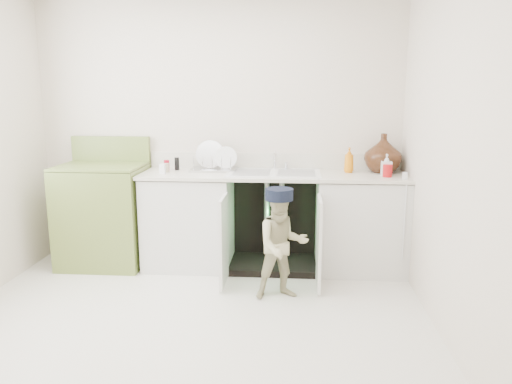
{
  "coord_description": "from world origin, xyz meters",
  "views": [
    {
      "loc": [
        0.73,
        -3.31,
        1.65
      ],
      "look_at": [
        0.42,
        0.7,
        0.82
      ],
      "focal_mm": 35.0,
      "sensor_mm": 36.0,
      "label": 1
    }
  ],
  "objects": [
    {
      "name": "avocado_stove",
      "position": [
        -1.07,
        1.18,
        0.5
      ],
      "size": [
        0.77,
        0.65,
        1.2
      ],
      "color": "olive",
      "rests_on": "ground"
    },
    {
      "name": "repair_worker",
      "position": [
        0.65,
        0.49,
        0.45
      ],
      "size": [
        0.5,
        0.59,
        0.89
      ],
      "rotation": [
        0.0,
        0.0,
        0.28
      ],
      "color": "#BEB588",
      "rests_on": "ground"
    },
    {
      "name": "counter_run",
      "position": [
        0.59,
        1.21,
        0.48
      ],
      "size": [
        2.44,
        1.02,
        1.26
      ],
      "color": "silver",
      "rests_on": "ground"
    },
    {
      "name": "ground",
      "position": [
        0.0,
        0.0,
        0.0
      ],
      "size": [
        3.5,
        3.5,
        0.0
      ],
      "primitive_type": "plane",
      "color": "silver",
      "rests_on": "ground"
    },
    {
      "name": "room_shell",
      "position": [
        0.0,
        0.0,
        1.25
      ],
      "size": [
        6.0,
        5.5,
        1.26
      ],
      "color": "beige",
      "rests_on": "ground"
    }
  ]
}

